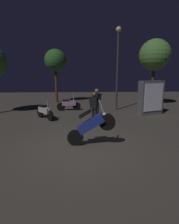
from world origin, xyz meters
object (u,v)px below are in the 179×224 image
at_px(motorcycle_blue_foreground, 91,125).
at_px(person_rider_beside, 94,105).
at_px(motorcycle_pink_parked_left, 69,104).
at_px(person_bystander_far, 97,101).
at_px(motorcycle_white_parked_right, 45,111).
at_px(streetlamp_near, 118,59).
at_px(kiosk_billboard, 151,98).

xyz_separation_m(motorcycle_blue_foreground, person_rider_beside, (0.34, 2.93, 0.21)).
height_order(motorcycle_pink_parked_left, person_bystander_far, person_bystander_far).
distance_m(motorcycle_white_parked_right, streetlamp_near, 5.98).
height_order(motorcycle_pink_parked_left, motorcycle_white_parked_right, same).
distance_m(motorcycle_blue_foreground, person_bystander_far, 4.11).
bearing_deg(streetlamp_near, person_rider_beside, -117.71).
xyz_separation_m(motorcycle_pink_parked_left, motorcycle_white_parked_right, (-1.18, -2.39, 0.00)).
relative_size(person_bystander_far, kiosk_billboard, 0.80).
xyz_separation_m(motorcycle_blue_foreground, kiosk_billboard, (4.01, 4.87, 0.31)).
bearing_deg(streetlamp_near, motorcycle_blue_foreground, -108.75).
bearing_deg(streetlamp_near, kiosk_billboard, -40.34).
height_order(motorcycle_white_parked_right, person_rider_beside, person_rider_beside).
relative_size(motorcycle_blue_foreground, person_bystander_far, 0.99).
bearing_deg(motorcycle_blue_foreground, person_bystander_far, 89.85).
bearing_deg(motorcycle_blue_foreground, motorcycle_pink_parked_left, 108.26).
bearing_deg(kiosk_billboard, motorcycle_blue_foreground, 31.74).
bearing_deg(person_rider_beside, motorcycle_white_parked_right, 100.80).
height_order(person_rider_beside, streetlamp_near, streetlamp_near).
distance_m(person_rider_beside, person_bystander_far, 1.15).
xyz_separation_m(motorcycle_blue_foreground, motorcycle_pink_parked_left, (-1.18, 6.36, -0.31)).
relative_size(streetlamp_near, kiosk_billboard, 2.63).
bearing_deg(person_bystander_far, motorcycle_pink_parked_left, 77.52).
bearing_deg(motorcycle_pink_parked_left, streetlamp_near, -7.60).
xyz_separation_m(motorcycle_pink_parked_left, streetlamp_near, (3.36, 0.06, 3.03)).
bearing_deg(kiosk_billboard, motorcycle_white_parked_right, -10.83).
bearing_deg(kiosk_billboard, motorcycle_pink_parked_left, -34.89).
height_order(person_bystander_far, kiosk_billboard, kiosk_billboard).
distance_m(motorcycle_blue_foreground, streetlamp_near, 7.31).
bearing_deg(motorcycle_white_parked_right, kiosk_billboard, 57.36).
height_order(motorcycle_white_parked_right, kiosk_billboard, kiosk_billboard).
height_order(motorcycle_pink_parked_left, person_rider_beside, person_rider_beside).
distance_m(motorcycle_blue_foreground, person_rider_beside, 2.95).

